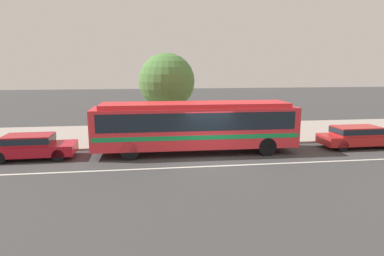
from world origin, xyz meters
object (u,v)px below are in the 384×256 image
at_px(transit_bus, 196,124).
at_px(sedan_behind_bus, 31,145).
at_px(pedestrian_walking_along_curb, 163,128).
at_px(pedestrian_waiting_near_sign, 183,124).
at_px(bus_stop_sign, 242,119).
at_px(sedan_far_ahead, 358,136).
at_px(street_tree_near_stop, 167,81).

distance_m(transit_bus, sedan_behind_bus, 8.82).
bearing_deg(pedestrian_walking_along_curb, pedestrian_waiting_near_sign, 42.14).
height_order(transit_bus, pedestrian_waiting_near_sign, transit_bus).
xyz_separation_m(pedestrian_waiting_near_sign, pedestrian_walking_along_curb, (-1.45, -1.31, 0.02)).
xyz_separation_m(transit_bus, bus_stop_sign, (3.21, 1.76, -0.06)).
relative_size(sedan_behind_bus, pedestrian_walking_along_curb, 2.57).
distance_m(transit_bus, sedan_far_ahead, 9.93).
height_order(sedan_behind_bus, sedan_far_ahead, same).
xyz_separation_m(sedan_far_ahead, bus_stop_sign, (-6.68, 1.87, 0.88)).
bearing_deg(bus_stop_sign, pedestrian_walking_along_curb, 175.02).
height_order(sedan_behind_bus, pedestrian_waiting_near_sign, pedestrian_waiting_near_sign).
relative_size(transit_bus, bus_stop_sign, 4.91).
bearing_deg(street_tree_near_stop, pedestrian_walking_along_curb, -100.81).
distance_m(sedan_far_ahead, pedestrian_waiting_near_sign, 10.81).
distance_m(transit_bus, street_tree_near_stop, 5.25).
distance_m(sedan_behind_bus, bus_stop_sign, 12.15).
relative_size(sedan_behind_bus, bus_stop_sign, 1.88).
bearing_deg(pedestrian_walking_along_curb, street_tree_near_stop, 79.19).
height_order(sedan_far_ahead, street_tree_near_stop, street_tree_near_stop).
height_order(pedestrian_waiting_near_sign, pedestrian_walking_along_curb, pedestrian_walking_along_curb).
bearing_deg(pedestrian_walking_along_curb, bus_stop_sign, -4.98).
bearing_deg(pedestrian_waiting_near_sign, sedan_far_ahead, -19.55).
bearing_deg(transit_bus, sedan_far_ahead, -0.66).
xyz_separation_m(pedestrian_walking_along_curb, street_tree_near_stop, (0.46, 2.42, 2.73)).
bearing_deg(pedestrian_waiting_near_sign, bus_stop_sign, -26.47).
distance_m(pedestrian_walking_along_curb, bus_stop_sign, 5.00).
distance_m(transit_bus, pedestrian_walking_along_curb, 2.85).
distance_m(pedestrian_waiting_near_sign, street_tree_near_stop, 3.13).
height_order(transit_bus, bus_stop_sign, transit_bus).
bearing_deg(pedestrian_waiting_near_sign, sedan_behind_bus, -157.23).
distance_m(sedan_far_ahead, street_tree_near_stop, 12.51).
distance_m(transit_bus, pedestrian_waiting_near_sign, 3.56).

